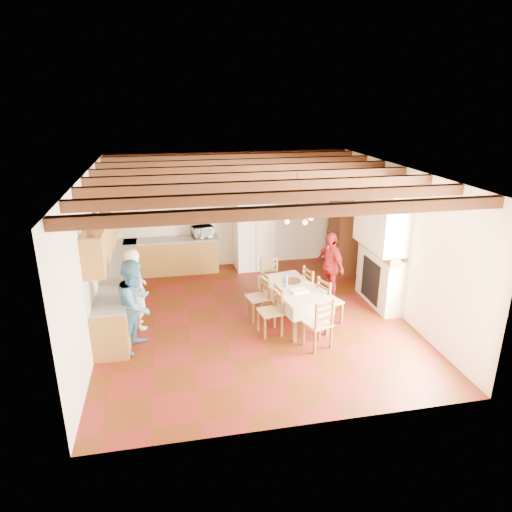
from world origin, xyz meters
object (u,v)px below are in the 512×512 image
Objects in this scene: chair_end_near at (318,323)px; person_woman_blue at (136,305)px; chair_left_near at (270,311)px; chair_left_far at (257,296)px; chair_right_near at (330,300)px; chair_end_far at (272,280)px; person_man at (136,289)px; refrigerator at (253,232)px; microwave at (202,232)px; hutch at (342,229)px; dining_table at (294,291)px; person_woman_red at (330,266)px; chair_right_far at (315,288)px.

chair_end_near is 0.57× the size of person_woman_blue.
chair_left_near is 1.00× the size of chair_left_far.
chair_end_far is at bearing 16.42° from chair_right_near.
person_man is at bearing 26.43° from person_woman_blue.
refrigerator is 3.52m from chair_right_near.
microwave is (-0.84, 2.93, 0.56)m from chair_left_far.
person_man is (-2.83, -2.81, -0.16)m from refrigerator.
microwave is (-1.31, 2.14, 0.56)m from chair_end_far.
chair_left_near is 1.00× the size of chair_end_far.
chair_left_far is 2.38m from person_man.
microwave is at bearing -173.94° from chair_left_near.
dining_table is at bearing -121.96° from hutch.
chair_left_far is at bearing 52.26° from chair_right_near.
chair_right_near and chair_end_near have the same top height.
dining_table is 3.07m from person_man.
chair_end_near is (-1.83, -3.61, -0.61)m from hutch.
person_man reaches higher than chair_end_far.
chair_left_near and chair_end_far have the same top height.
dining_table is 3.04m from person_woman_blue.
person_woman_blue reaches higher than chair_left_near.
person_man is (-2.35, 0.11, 0.32)m from chair_left_far.
chair_left_far is 1.00× the size of chair_right_near.
refrigerator reaches higher than chair_left_far.
person_man reaches higher than person_woman_red.
hutch is at bearing -135.25° from chair_end_near.
person_woman_red is at bearing -47.41° from person_woman_blue.
chair_right_near is 0.60× the size of person_man.
microwave is at bearing 175.73° from hutch.
hutch reaches higher than person_woman_red.
chair_left_near and chair_left_far have the same top height.
microwave is (-2.21, 3.38, 0.56)m from chair_right_near.
refrigerator is at bearing -4.52° from chair_right_near.
person_woman_red is (0.51, 0.51, 0.29)m from chair_right_far.
person_woman_blue reaches higher than person_man.
refrigerator is at bearing 170.22° from hutch.
dining_table is 1.88× the size of chair_left_near.
person_woman_blue is 3.90m from microwave.
hutch is 4.10m from chair_end_near.
microwave is (1.49, 3.60, 0.21)m from person_woman_blue.
person_man is (-5.03, -2.20, -0.29)m from hutch.
hutch is at bearing -46.66° from chair_right_far.
chair_right_near is at bearing -15.52° from dining_table.
dining_table is at bearing 113.91° from chair_right_far.
chair_end_far is 2.57m from microwave.
person_woman_red reaches higher than chair_right_near.
refrigerator is at bearing -166.42° from person_woman_red.
person_man reaches higher than microwave.
chair_right_near reaches higher than dining_table.
chair_left_far is 0.63× the size of person_woman_red.
person_man is at bearing 172.97° from dining_table.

